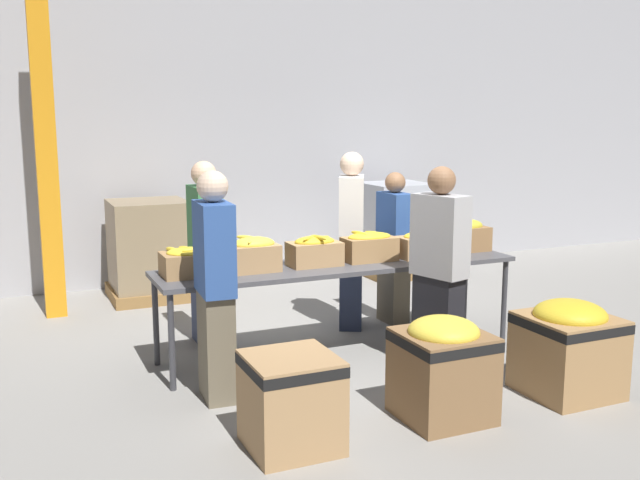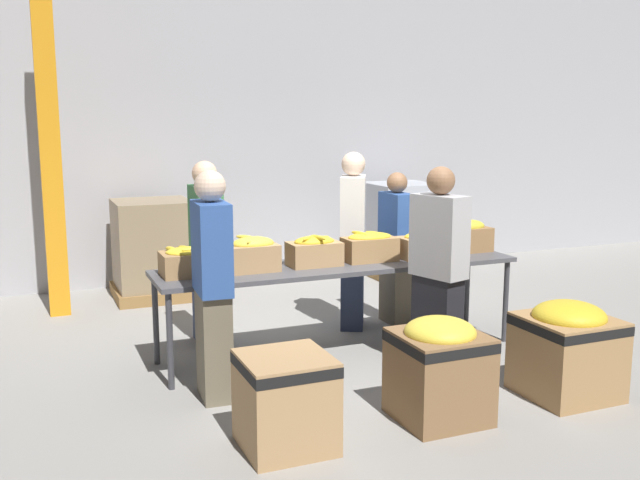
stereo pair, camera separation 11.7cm
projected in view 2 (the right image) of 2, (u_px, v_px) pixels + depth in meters
The scene contains 20 objects.
ground_plane at pixel (339, 352), 6.44m from camera, with size 30.00×30.00×0.00m, color gray.
wall_back at pixel (232, 125), 9.18m from camera, with size 16.00×0.08×4.00m.
sorting_table at pixel (339, 269), 6.31m from camera, with size 3.26×0.75×0.81m.
banana_box_0 at pixel (188, 261), 5.82m from camera, with size 0.43×0.33×0.25m.
banana_box_1 at pixel (253, 253), 5.97m from camera, with size 0.41×0.29×0.30m.
banana_box_2 at pixel (314, 250), 6.20m from camera, with size 0.45×0.33×0.28m.
banana_box_3 at pixel (370, 246), 6.40m from camera, with size 0.48×0.27×0.28m.
banana_box_4 at pixel (422, 244), 6.55m from camera, with size 0.45×0.28×0.26m.
banana_box_5 at pixel (466, 236), 6.85m from camera, with size 0.48×0.26×0.31m.
volunteer_0 at pixel (353, 241), 7.08m from camera, with size 0.43×0.53×1.76m.
volunteer_1 at pixel (213, 287), 5.25m from camera, with size 0.26×0.47×1.72m.
volunteer_2 at pixel (396, 249), 7.25m from camera, with size 0.21×0.42×1.55m.
volunteer_3 at pixel (438, 272), 5.81m from camera, with size 0.35×0.50×1.71m.
volunteer_4 at pixel (207, 254), 6.58m from camera, with size 0.23×0.46×1.70m.
donation_bin_0 at pixel (285, 398), 4.53m from camera, with size 0.56×0.56×0.61m.
donation_bin_1 at pixel (439, 366), 4.95m from camera, with size 0.59×0.59×0.73m.
donation_bin_2 at pixel (567, 346), 5.37m from camera, with size 0.65×0.65×0.73m.
support_pillar at pixel (49, 126), 7.35m from camera, with size 0.21×0.21×4.00m.
pallet_stack_0 at pixel (401, 230), 9.52m from camera, with size 0.92×0.92×1.23m.
pallet_stack_1 at pixel (154, 250), 8.34m from camera, with size 0.94×0.94×1.14m.
Camera 2 is at (-2.53, -5.63, 2.09)m, focal length 40.00 mm.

